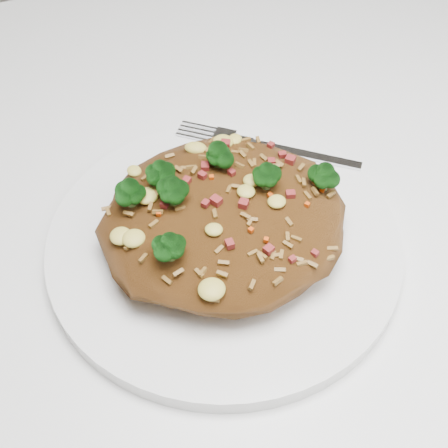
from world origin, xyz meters
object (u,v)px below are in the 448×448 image
Objects in this scene: dining_table at (224,281)px; plate at (224,243)px; fried_rice at (223,211)px; fork at (277,149)px.

plate is (-0.01, -0.03, 0.10)m from dining_table.
dining_table is 0.14m from fried_rice.
fried_rice is at bearing 134.11° from plate.
fork is (0.08, 0.07, 0.01)m from plate.
fork reaches higher than dining_table.
fried_rice is (-0.00, 0.00, 0.04)m from plate.
dining_table is at bearing -107.76° from fork.
dining_table is at bearing 67.40° from fried_rice.
fork is at bearing 33.03° from dining_table.
plate reaches higher than dining_table.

